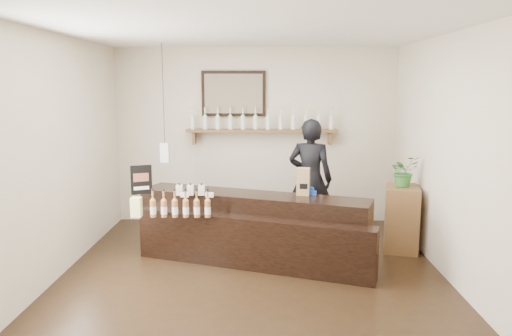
{
  "coord_description": "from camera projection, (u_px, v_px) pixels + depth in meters",
  "views": [
    {
      "loc": [
        0.14,
        -5.53,
        2.21
      ],
      "look_at": [
        0.04,
        0.7,
        1.17
      ],
      "focal_mm": 35.0,
      "sensor_mm": 36.0,
      "label": 1
    }
  ],
  "objects": [
    {
      "name": "paper_bag",
      "position": [
        303.0,
        182.0,
        6.28
      ],
      "size": [
        0.18,
        0.15,
        0.35
      ],
      "color": "olive",
      "rests_on": "counter"
    },
    {
      "name": "counter",
      "position": [
        252.0,
        230.0,
        6.34
      ],
      "size": [
        3.01,
        1.77,
        0.98
      ],
      "color": "black",
      "rests_on": "ground"
    },
    {
      "name": "back_wall_decor",
      "position": [
        246.0,
        114.0,
        7.88
      ],
      "size": [
        2.66,
        0.96,
        1.69
      ],
      "color": "brown",
      "rests_on": "ground"
    },
    {
      "name": "room_shell",
      "position": [
        252.0,
        131.0,
        5.54
      ],
      "size": [
        5.0,
        5.0,
        5.0
      ],
      "color": "beige",
      "rests_on": "ground"
    },
    {
      "name": "shopkeeper",
      "position": [
        310.0,
        171.0,
        7.18
      ],
      "size": [
        0.82,
        0.66,
        1.98
      ],
      "primitive_type": "imported",
      "rotation": [
        0.0,
        0.0,
        2.86
      ],
      "color": "black",
      "rests_on": "ground"
    },
    {
      "name": "ground",
      "position": [
        252.0,
        277.0,
        5.82
      ],
      "size": [
        5.0,
        5.0,
        0.0
      ],
      "primitive_type": "plane",
      "color": "black",
      "rests_on": "ground"
    },
    {
      "name": "side_cabinet",
      "position": [
        401.0,
        218.0,
        6.74
      ],
      "size": [
        0.56,
        0.68,
        0.87
      ],
      "color": "brown",
      "rests_on": "ground"
    },
    {
      "name": "potted_plant",
      "position": [
        404.0,
        171.0,
        6.64
      ],
      "size": [
        0.47,
        0.44,
        0.42
      ],
      "primitive_type": "imported",
      "rotation": [
        0.0,
        0.0,
        0.38
      ],
      "color": "#30702C",
      "rests_on": "side_cabinet"
    },
    {
      "name": "promo_sign",
      "position": [
        141.0,
        180.0,
        6.33
      ],
      "size": [
        0.25,
        0.12,
        0.37
      ],
      "color": "black",
      "rests_on": "counter"
    },
    {
      "name": "tape_dispenser",
      "position": [
        311.0,
        192.0,
        6.3
      ],
      "size": [
        0.13,
        0.09,
        0.11
      ],
      "color": "#16409E",
      "rests_on": "counter"
    }
  ]
}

